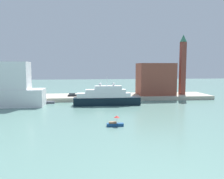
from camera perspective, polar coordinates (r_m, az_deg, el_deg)
The scene contains 10 objects.
ground at distance 86.27m, azimuth -3.09°, elevation -4.64°, with size 400.00×400.00×0.00m, color slate.
quay_dock at distance 111.01m, azimuth -3.86°, elevation -1.88°, with size 110.00×18.42×1.76m, color #B7AD99.
large_yacht at distance 92.40m, azimuth -1.47°, elevation -1.97°, with size 26.67×4.56×11.74m.
small_motorboat at distance 60.29m, azimuth 0.77°, elevation -8.32°, with size 4.37×1.47×2.80m.
work_barge at distance 100.22m, azimuth -15.76°, elevation -3.12°, with size 5.95×1.41×0.98m, color #595966.
harbor_building at distance 114.73m, azimuth 10.73°, elevation 2.59°, with size 17.20×12.44×15.39m, color brown.
bell_tower at distance 118.91m, azimuth 17.15°, elevation 6.37°, with size 3.32×3.32×29.29m.
parked_car at distance 108.32m, azimuth -9.78°, elevation -1.34°, with size 4.51×1.83×1.43m.
person_figure at distance 108.61m, azimuth -7.64°, elevation -1.17°, with size 0.36×0.36×1.78m.
mooring_bollard at distance 103.90m, azimuth -0.14°, elevation -1.65°, with size 0.43×0.43×0.87m, color black.
Camera 1 is at (-4.90, -84.73, 15.42)m, focal length 36.82 mm.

